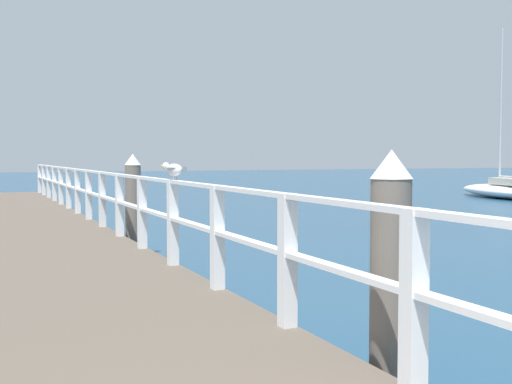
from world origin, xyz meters
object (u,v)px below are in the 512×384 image
(dock_piling_near, at_px, (390,284))
(boat_2, at_px, (504,190))
(seagull_foreground, at_px, (174,169))
(dock_piling_far, at_px, (133,206))

(dock_piling_near, xyz_separation_m, boat_2, (18.76, 17.94, -0.57))
(dock_piling_near, relative_size, seagull_foreground, 4.04)
(seagull_foreground, height_order, boat_2, boat_2)
(seagull_foreground, bearing_deg, boat_2, 16.72)
(dock_piling_far, relative_size, boat_2, 0.25)
(dock_piling_far, xyz_separation_m, seagull_foreground, (-0.38, -3.89, 0.73))
(dock_piling_near, bearing_deg, seagull_foreground, 95.58)
(seagull_foreground, xyz_separation_m, boat_2, (19.14, 14.02, -1.30))
(dock_piling_far, distance_m, boat_2, 21.33)
(dock_piling_far, xyz_separation_m, boat_2, (18.76, 10.13, -0.57))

